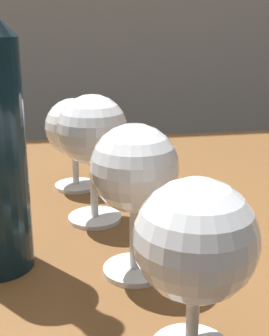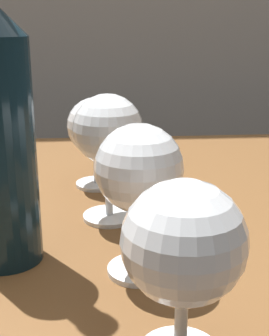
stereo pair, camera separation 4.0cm
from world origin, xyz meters
The scene contains 5 objects.
dining_table centered at (0.00, 0.00, 0.65)m, with size 1.50×0.77×0.74m.
wine_glass_cabernet centered at (0.05, -0.27, 0.82)m, with size 0.08×0.08×0.13m.
wine_glass_rose centered at (0.03, -0.15, 0.83)m, with size 0.08×0.08×0.14m.
wine_glass_chardonnay centered at (0.01, -0.03, 0.84)m, with size 0.08×0.08×0.15m.
wine_glass_white centered at (-0.01, 0.09, 0.82)m, with size 0.08×0.08×0.13m.
Camera 2 is at (0.00, -0.53, 0.96)m, focal length 49.34 mm.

